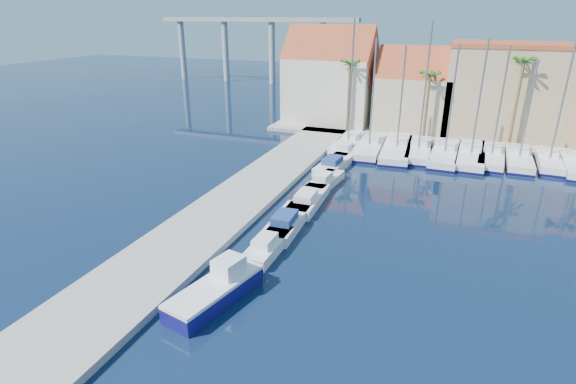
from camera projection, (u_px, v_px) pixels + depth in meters
name	position (u px, v px, depth m)	size (l,w,h in m)	color
ground	(258.00, 339.00, 22.75)	(260.00, 260.00, 0.00)	black
quay_west	(227.00, 208.00, 37.36)	(6.00, 77.00, 0.50)	gray
shore_north	(473.00, 133.00, 60.87)	(54.00, 16.00, 0.50)	gray
fishing_boat	(217.00, 289.00, 25.60)	(3.46, 6.62, 2.21)	navy
motorboat_west_0	(268.00, 245.00, 30.85)	(1.76, 5.48, 1.40)	white
motorboat_west_1	(287.00, 222.00, 34.37)	(2.42, 6.77, 1.40)	white
motorboat_west_2	(308.00, 200.00, 38.43)	(2.33, 6.69, 1.40)	white
motorboat_west_3	(325.00, 181.00, 42.69)	(2.39, 5.82, 1.40)	white
motorboat_west_4	(334.00, 164.00, 47.56)	(2.86, 7.21, 1.40)	white
motorboat_west_5	(345.00, 150.00, 52.53)	(2.51, 6.96, 1.40)	white
sailboat_0	(350.00, 142.00, 55.10)	(2.97, 9.46, 14.90)	white
sailboat_1	(370.00, 146.00, 53.78)	(3.55, 11.23, 12.90)	white
sailboat_2	(397.00, 148.00, 52.88)	(3.95, 12.20, 12.15)	white
sailboat_3	(419.00, 149.00, 52.27)	(3.25, 10.31, 14.65)	white
sailboat_4	(445.00, 153.00, 50.93)	(3.13, 10.90, 12.45)	white
sailboat_5	(471.00, 155.00, 50.41)	(3.30, 11.30, 13.06)	white
sailboat_6	(491.00, 155.00, 50.11)	(3.20, 10.07, 12.33)	white
sailboat_7	(519.00, 158.00, 49.28)	(2.78, 9.86, 11.06)	white
sailboat_8	(549.00, 160.00, 48.45)	(2.63, 8.79, 13.85)	white
sailboat_9	(576.00, 164.00, 47.26)	(3.06, 9.94, 11.01)	white
building_0	(330.00, 79.00, 64.38)	(12.30, 9.00, 13.50)	beige
building_1	(415.00, 93.00, 60.82)	(10.30, 8.00, 11.00)	tan
building_2	(505.00, 89.00, 57.64)	(14.20, 10.20, 11.50)	tan
palm_0	(350.00, 66.00, 57.76)	(2.60, 2.60, 10.15)	brown
palm_1	(430.00, 77.00, 54.76)	(2.60, 2.60, 9.15)	brown
palm_2	(524.00, 64.00, 50.71)	(2.60, 2.60, 11.15)	brown
viaduct	(252.00, 37.00, 103.06)	(48.00, 2.20, 14.45)	#9E9E99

